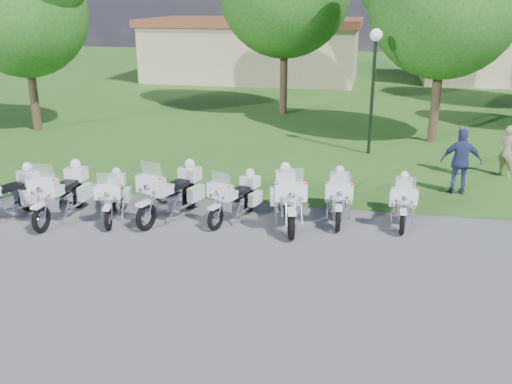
% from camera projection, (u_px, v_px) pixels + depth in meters
% --- Properties ---
extents(ground, '(100.00, 100.00, 0.00)m').
position_uv_depth(ground, '(260.00, 248.00, 13.12)').
color(ground, '#5E5E63').
rests_on(ground, ground).
extents(grass_lawn, '(100.00, 48.00, 0.01)m').
position_uv_depth(grass_lawn, '(339.00, 83.00, 38.13)').
color(grass_lawn, '#2F611E').
rests_on(grass_lawn, ground).
extents(motorcycle_0, '(1.43, 2.27, 1.64)m').
position_uv_depth(motorcycle_0, '(3.00, 194.00, 14.68)').
color(motorcycle_0, black).
rests_on(motorcycle_0, ground).
extents(motorcycle_1, '(0.83, 2.49, 1.67)m').
position_uv_depth(motorcycle_1, '(62.00, 192.00, 14.76)').
color(motorcycle_1, black).
rests_on(motorcycle_1, ground).
extents(motorcycle_2, '(1.04, 2.06, 1.42)m').
position_uv_depth(motorcycle_2, '(114.00, 196.00, 14.80)').
color(motorcycle_2, black).
rests_on(motorcycle_2, ground).
extents(motorcycle_3, '(1.34, 2.43, 1.69)m').
position_uv_depth(motorcycle_3, '(172.00, 191.00, 14.79)').
color(motorcycle_3, black).
rests_on(motorcycle_3, ground).
extents(motorcycle_4, '(1.19, 2.07, 1.45)m').
position_uv_depth(motorcycle_4, '(236.00, 197.00, 14.70)').
color(motorcycle_4, black).
rests_on(motorcycle_4, ground).
extents(motorcycle_5, '(1.20, 2.49, 1.70)m').
position_uv_depth(motorcycle_5, '(288.00, 197.00, 14.38)').
color(motorcycle_5, black).
rests_on(motorcycle_5, ground).
extents(motorcycle_6, '(0.80, 2.22, 1.49)m').
position_uv_depth(motorcycle_6, '(339.00, 195.00, 14.74)').
color(motorcycle_6, black).
rests_on(motorcycle_6, ground).
extents(motorcycle_7, '(0.72, 2.11, 1.41)m').
position_uv_depth(motorcycle_7, '(403.00, 200.00, 14.51)').
color(motorcycle_7, black).
rests_on(motorcycle_7, ground).
extents(lamp_post, '(0.44, 0.44, 4.46)m').
position_uv_depth(lamp_post, '(374.00, 61.00, 19.97)').
color(lamp_post, black).
rests_on(lamp_post, ground).
extents(tree_0, '(6.04, 5.16, 8.06)m').
position_uv_depth(tree_0, '(21.00, 1.00, 23.13)').
color(tree_0, '#38281C').
rests_on(tree_0, ground).
extents(building_west, '(14.56, 8.32, 4.10)m').
position_uv_depth(building_west, '(254.00, 49.00, 39.53)').
color(building_west, tan).
rests_on(building_west, ground).
extents(building_east, '(11.44, 7.28, 4.10)m').
position_uv_depth(building_east, '(508.00, 51.00, 38.14)').
color(building_east, tan).
rests_on(building_east, ground).
extents(bystander_a, '(0.70, 0.70, 1.64)m').
position_uv_depth(bystander_a, '(508.00, 151.00, 18.20)').
color(bystander_a, '#9B8D69').
rests_on(bystander_a, ground).
extents(bystander_b, '(0.97, 0.94, 1.58)m').
position_uv_depth(bystander_b, '(460.00, 150.00, 18.44)').
color(bystander_b, gray).
rests_on(bystander_b, ground).
extents(bystander_c, '(1.16, 0.53, 1.94)m').
position_uv_depth(bystander_c, '(461.00, 162.00, 16.46)').
color(bystander_c, navy).
rests_on(bystander_c, ground).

